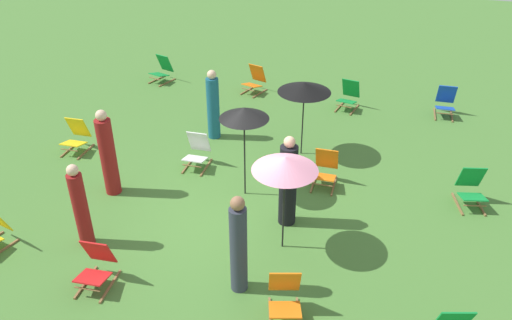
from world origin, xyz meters
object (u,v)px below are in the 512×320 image
object	(u,v)px
deckchair_3	(445,102)
deckchair_4	(285,297)
person_2	(213,106)
umbrella_2	(304,87)
person_0	(238,246)
deckchair_0	(349,96)
deckchair_2	(197,152)
deckchair_8	(96,266)
umbrella_1	(285,164)
umbrella_0	(244,113)
deckchair_5	(162,70)
deckchair_10	(76,137)
person_1	(288,184)
person_4	(108,155)
deckchair_1	(325,169)
person_3	(81,207)
deckchair_7	(471,188)
deckchair_6	(255,80)

from	to	relation	value
deckchair_3	deckchair_4	size ratio (longest dim) A/B	0.96
deckchair_4	person_2	size ratio (longest dim) A/B	0.49
umbrella_2	person_0	world-z (taller)	person_0
deckchair_3	person_0	xyz separation A→B (m)	(-3.32, -7.78, 0.51)
deckchair_0	deckchair_2	distance (m)	4.99
deckchair_8	umbrella_1	distance (m)	3.51
umbrella_0	person_0	xyz separation A→B (m)	(0.74, -2.61, -0.99)
umbrella_2	person_0	bearing A→B (deg)	-90.38
deckchair_5	umbrella_2	xyz separation A→B (m)	(5.14, -3.19, 1.32)
deckchair_10	person_1	bearing A→B (deg)	-15.30
person_4	person_2	bearing A→B (deg)	19.60
deckchair_10	person_0	xyz separation A→B (m)	(5.14, -3.20, 0.51)
deckchair_0	deckchair_1	xyz separation A→B (m)	(0.05, -4.00, 0.00)
deckchair_0	deckchair_1	distance (m)	4.00
deckchair_0	person_2	size ratio (longest dim) A/B	0.47
deckchair_4	umbrella_1	world-z (taller)	umbrella_1
umbrella_0	person_3	size ratio (longest dim) A/B	1.19
deckchair_2	deckchair_4	distance (m)	4.76
deckchair_8	person_0	distance (m)	2.39
person_0	person_1	bearing A→B (deg)	-43.01
person_3	deckchair_4	bearing A→B (deg)	-9.56
deckchair_1	person_1	world-z (taller)	person_1
deckchair_7	person_1	bearing A→B (deg)	-168.00
deckchair_2	person_3	distance (m)	3.26
deckchair_5	person_4	size ratio (longest dim) A/B	0.46
deckchair_4	deckchair_0	bearing A→B (deg)	74.10
deckchair_8	umbrella_2	size ratio (longest dim) A/B	0.46
deckchair_8	umbrella_2	bearing A→B (deg)	61.56
deckchair_7	umbrella_0	distance (m)	4.81
deckchair_0	deckchair_2	world-z (taller)	same
deckchair_0	person_1	distance (m)	5.56
umbrella_2	person_3	world-z (taller)	umbrella_2
deckchair_10	person_3	distance (m)	3.65
person_3	deckchair_6	bearing A→B (deg)	82.59
deckchair_1	umbrella_1	size ratio (longest dim) A/B	0.44
umbrella_1	person_2	distance (m)	4.58
deckchair_1	deckchair_10	size ratio (longest dim) A/B	1.00
deckchair_10	person_1	size ratio (longest dim) A/B	0.45
person_4	deckchair_10	bearing A→B (deg)	94.01
deckchair_6	person_0	xyz separation A→B (m)	(2.09, -7.81, 0.51)
person_1	umbrella_2	bearing A→B (deg)	162.98
deckchair_4	deckchair_1	bearing A→B (deg)	74.15
deckchair_4	umbrella_0	world-z (taller)	umbrella_0
umbrella_2	deckchair_3	bearing A→B (deg)	44.03
deckchair_5	deckchair_2	bearing A→B (deg)	-39.07
deckchair_1	umbrella_1	xyz separation A→B (m)	(-0.37, -2.25, 1.39)
deckchair_2	deckchair_6	xyz separation A→B (m)	(0.02, 4.44, 0.00)
deckchair_10	umbrella_2	distance (m)	5.52
deckchair_1	deckchair_3	xyz separation A→B (m)	(2.52, 4.32, 0.00)
deckchair_10	person_3	size ratio (longest dim) A/B	0.50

